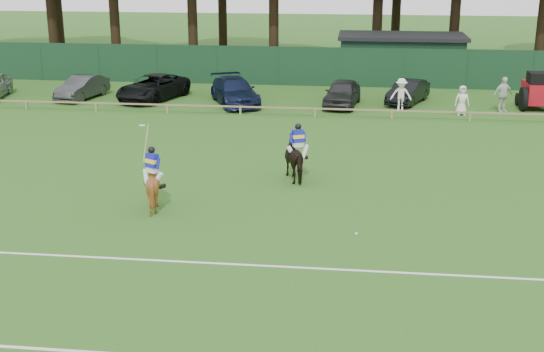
# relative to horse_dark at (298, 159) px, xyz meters

# --- Properties ---
(ground) EXTENTS (160.00, 160.00, 0.00)m
(ground) POSITION_rel_horse_dark_xyz_m (-1.01, -7.08, -0.83)
(ground) COLOR #1E4C14
(ground) RESTS_ON ground
(horse_dark) EXTENTS (1.62, 2.17, 1.67)m
(horse_dark) POSITION_rel_horse_dark_xyz_m (0.00, 0.00, 0.00)
(horse_dark) COLOR black
(horse_dark) RESTS_ON ground
(horse_chestnut) EXTENTS (1.86, 1.92, 1.62)m
(horse_chestnut) POSITION_rel_horse_dark_xyz_m (-4.64, -3.77, -0.02)
(horse_chestnut) COLOR brown
(horse_chestnut) RESTS_ON ground
(sedan_grey) EXTENTS (2.21, 4.27, 1.34)m
(sedan_grey) POSITION_rel_horse_dark_xyz_m (-14.01, 14.16, -0.16)
(sedan_grey) COLOR #323235
(sedan_grey) RESTS_ON ground
(suv_black) EXTENTS (3.87, 5.68, 1.44)m
(suv_black) POSITION_rel_horse_dark_xyz_m (-9.76, 14.38, -0.11)
(suv_black) COLOR black
(suv_black) RESTS_ON ground
(sedan_navy) EXTENTS (3.90, 5.49, 1.48)m
(sedan_navy) POSITION_rel_horse_dark_xyz_m (-4.78, 13.72, -0.09)
(sedan_navy) COLOR #121A39
(sedan_navy) RESTS_ON ground
(hatch_grey) EXTENTS (2.27, 4.49, 1.47)m
(hatch_grey) POSITION_rel_horse_dark_xyz_m (1.32, 13.92, -0.10)
(hatch_grey) COLOR #29292C
(hatch_grey) RESTS_ON ground
(estate_black) EXTENTS (2.79, 4.23, 1.32)m
(estate_black) POSITION_rel_horse_dark_xyz_m (5.05, 15.14, -0.17)
(estate_black) COLOR black
(estate_black) RESTS_ON ground
(spectator_left) EXTENTS (1.19, 0.73, 1.77)m
(spectator_left) POSITION_rel_horse_dark_xyz_m (4.56, 13.14, 0.05)
(spectator_left) COLOR white
(spectator_left) RESTS_ON ground
(spectator_mid) EXTENTS (1.22, 0.88, 1.93)m
(spectator_mid) POSITION_rel_horse_dark_xyz_m (10.01, 13.30, 0.13)
(spectator_mid) COLOR silver
(spectator_mid) RESTS_ON ground
(spectator_right) EXTENTS (0.82, 0.58, 1.59)m
(spectator_right) POSITION_rel_horse_dark_xyz_m (7.73, 12.33, -0.04)
(spectator_right) COLOR silver
(spectator_right) RESTS_ON ground
(rider_dark) EXTENTS (0.90, 0.57, 1.41)m
(rider_dark) POSITION_rel_horse_dark_xyz_m (0.01, -0.01, 0.74)
(rider_dark) COLOR silver
(rider_dark) RESTS_ON ground
(rider_chestnut) EXTENTS (0.88, 0.81, 2.05)m
(rider_chestnut) POSITION_rel_horse_dark_xyz_m (-4.65, -3.78, 0.72)
(rider_chestnut) COLOR silver
(rider_chestnut) RESTS_ON ground
(polo_ball) EXTENTS (0.09, 0.09, 0.09)m
(polo_ball) POSITION_rel_horse_dark_xyz_m (2.31, -5.46, -0.79)
(polo_ball) COLOR silver
(polo_ball) RESTS_ON ground
(pitch_lines) EXTENTS (60.00, 5.10, 0.01)m
(pitch_lines) POSITION_rel_horse_dark_xyz_m (-1.01, -10.58, -0.83)
(pitch_lines) COLOR silver
(pitch_lines) RESTS_ON ground
(pitch_rail) EXTENTS (62.10, 0.10, 0.50)m
(pitch_rail) POSITION_rel_horse_dark_xyz_m (-1.01, 10.92, -0.39)
(pitch_rail) COLOR #997F5B
(pitch_rail) RESTS_ON ground
(perimeter_fence) EXTENTS (92.08, 0.08, 2.50)m
(perimeter_fence) POSITION_rel_horse_dark_xyz_m (-1.01, 19.92, 0.42)
(perimeter_fence) COLOR #14351E
(perimeter_fence) RESTS_ON ground
(utility_shed) EXTENTS (8.40, 4.40, 3.04)m
(utility_shed) POSITION_rel_horse_dark_xyz_m (4.99, 22.92, 0.70)
(utility_shed) COLOR #14331E
(utility_shed) RESTS_ON ground
(tree_row) EXTENTS (96.00, 12.00, 21.00)m
(tree_row) POSITION_rel_horse_dark_xyz_m (0.99, 27.92, -0.83)
(tree_row) COLOR #26561C
(tree_row) RESTS_ON ground
(tractor) EXTENTS (1.76, 2.50, 2.09)m
(tractor) POSITION_rel_horse_dark_xyz_m (11.94, 14.28, 0.15)
(tractor) COLOR #AD101D
(tractor) RESTS_ON ground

